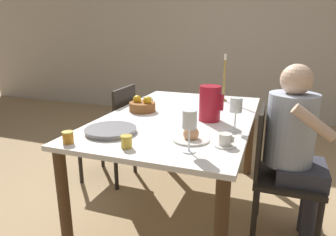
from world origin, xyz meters
TOP-DOWN VIEW (x-y plane):
  - ground_plane at (0.00, 0.00)m, footprint 20.00×20.00m
  - wall_back at (0.00, 2.81)m, footprint 10.00×0.06m
  - dining_table at (0.00, 0.00)m, footprint 1.04×1.68m
  - chair_person_side at (0.71, -0.10)m, footprint 0.42×0.42m
  - chair_opposite at (-0.71, 0.25)m, footprint 0.42×0.42m
  - person_seated at (0.80, -0.09)m, footprint 0.39×0.41m
  - red_pitcher at (0.23, -0.04)m, footprint 0.17×0.15m
  - wine_glass_water at (0.43, -0.22)m, footprint 0.07×0.07m
  - wine_glass_juice at (0.26, -0.64)m, footprint 0.07×0.07m
  - teacup_near_person at (0.42, -0.50)m, footprint 0.12×0.12m
  - teacup_across at (-0.36, 0.23)m, footprint 0.12×0.12m
  - serving_tray at (-0.28, -0.51)m, footprint 0.32×0.32m
  - bread_plate at (0.22, -0.48)m, footprint 0.21×0.21m
  - jam_jar_amber at (-0.41, -0.75)m, footprint 0.06×0.06m
  - jam_jar_red at (-0.07, -0.70)m, footprint 0.06×0.06m
  - fruit_bowl at (-0.31, 0.03)m, footprint 0.20×0.20m
  - candlestick_tall at (0.22, 0.60)m, footprint 0.06×0.06m

SIDE VIEW (x-z plane):
  - ground_plane at x=0.00m, z-range 0.00..0.00m
  - chair_person_side at x=0.71m, z-range 0.03..0.92m
  - chair_opposite at x=-0.71m, z-range 0.03..0.92m
  - dining_table at x=0.00m, z-range 0.28..1.04m
  - person_seated at x=0.80m, z-range 0.11..1.28m
  - serving_tray at x=-0.28m, z-range 0.76..0.79m
  - bread_plate at x=0.22m, z-range 0.74..0.83m
  - teacup_near_person at x=0.42m, z-range 0.75..0.82m
  - teacup_across at x=-0.36m, z-range 0.75..0.82m
  - jam_jar_amber at x=-0.41m, z-range 0.76..0.83m
  - jam_jar_red at x=-0.07m, z-range 0.76..0.83m
  - fruit_bowl at x=-0.31m, z-range 0.74..0.86m
  - red_pitcher at x=0.23m, z-range 0.76..1.00m
  - wine_glass_water at x=0.43m, z-range 0.81..1.02m
  - wine_glass_juice at x=0.26m, z-range 0.81..1.03m
  - candlestick_tall at x=0.22m, z-range 0.72..1.13m
  - wall_back at x=0.00m, z-range 0.00..2.60m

